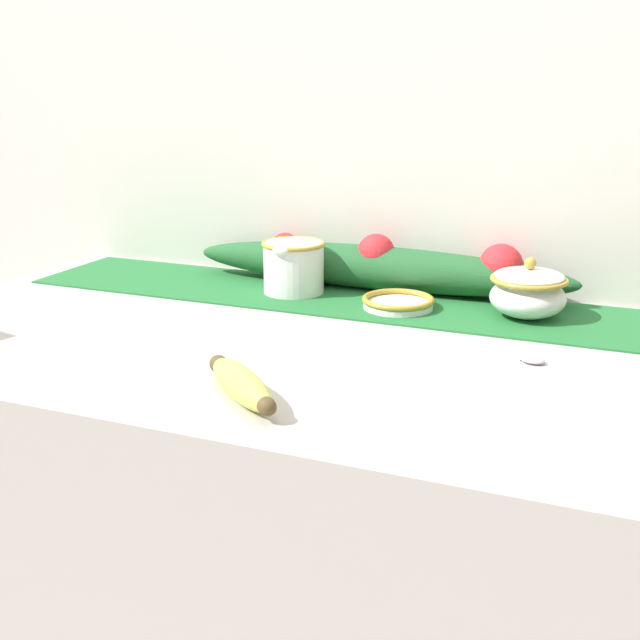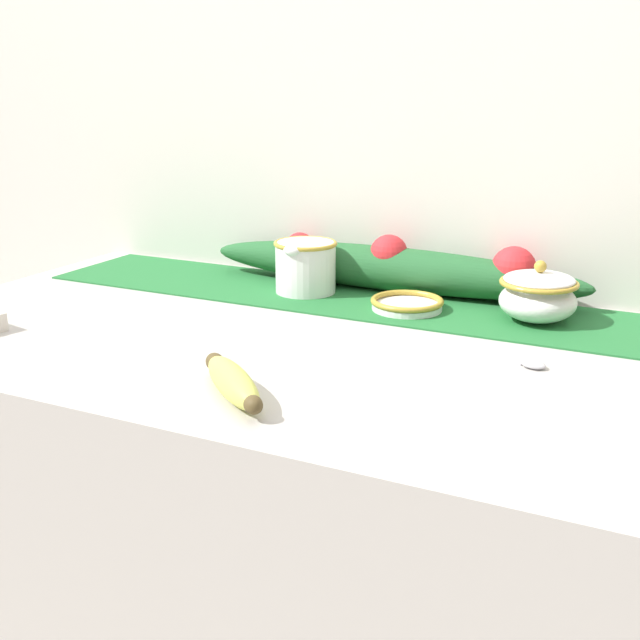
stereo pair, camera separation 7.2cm
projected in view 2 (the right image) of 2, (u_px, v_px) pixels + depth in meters
name	position (u px, v px, depth m)	size (l,w,h in m)	color
countertop	(312.00, 593.00, 1.36)	(1.39, 0.74, 0.91)	#B7B2AD
back_wall	(406.00, 128.00, 1.47)	(2.19, 0.04, 2.40)	silver
table_runner	(371.00, 301.00, 1.43)	(1.28, 0.24, 0.00)	#236B33
cream_pitcher	(306.00, 265.00, 1.47)	(0.12, 0.13, 0.10)	white
sugar_bowl	(538.00, 295.00, 1.29)	(0.13, 0.13, 0.10)	white
small_dish	(407.00, 304.00, 1.37)	(0.13, 0.13, 0.02)	white
banana	(232.00, 382.00, 1.00)	(0.16, 0.14, 0.04)	#CCD156
spoon	(526.00, 363.00, 1.11)	(0.15, 0.04, 0.01)	#B7B7BC
poinsettia_garland	(395.00, 267.00, 1.48)	(0.74, 0.09, 0.10)	#235B2D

